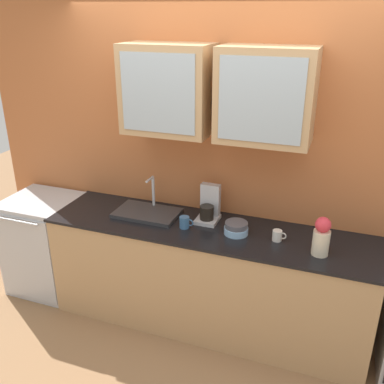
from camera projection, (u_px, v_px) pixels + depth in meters
The scene contains 10 objects.
ground_plane at pixel (206, 321), 3.67m from camera, with size 10.00×10.00×0.00m, color #936B47.
back_wall_unit at pixel (221, 150), 3.38m from camera, with size 4.21×0.47×2.59m.
counter at pixel (206, 277), 3.49m from camera, with size 2.55×0.64×0.89m.
sink_faucet at pixel (147, 212), 3.53m from camera, with size 0.52×0.32×0.29m.
bowl_stack at pixel (236, 228), 3.22m from camera, with size 0.18×0.18×0.09m.
vase at pixel (322, 237), 2.91m from camera, with size 0.12×0.12×0.28m.
cup_near_sink at pixel (185, 222), 3.31m from camera, with size 0.11×0.08×0.09m.
cup_near_bowls at pixel (277, 235), 3.12m from camera, with size 0.10×0.07×0.08m.
dishwasher at pixel (46, 244), 3.99m from camera, with size 0.60×0.62×0.89m.
coffee_maker at pixel (209, 207), 3.41m from camera, with size 0.17×0.20×0.29m.
Camera 1 is at (0.90, -2.81, 2.45)m, focal length 40.36 mm.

